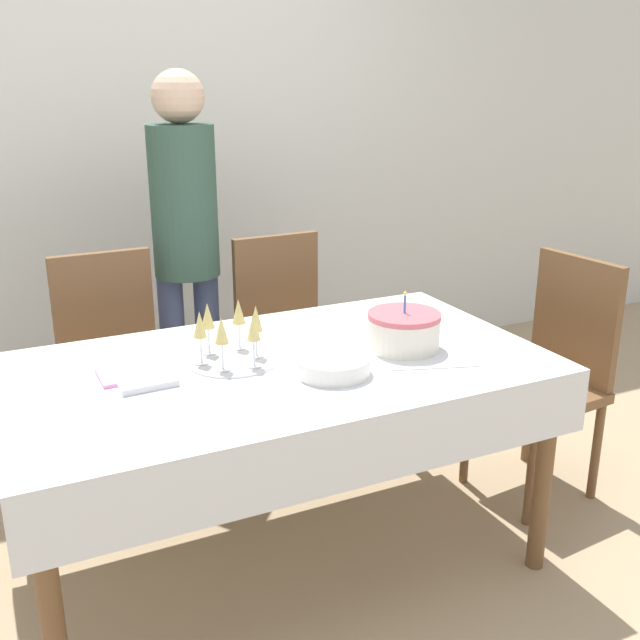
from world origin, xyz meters
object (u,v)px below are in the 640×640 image
Objects in this scene: dining_chair_far_left at (114,363)px; birthday_cake at (404,330)px; dining_chair_far_right at (287,336)px; person_standing at (185,230)px; plate_stack_main at (332,365)px; champagne_tray at (231,336)px; dining_chair_right_end at (552,367)px.

birthday_cake is (0.82, -0.87, 0.29)m from dining_chair_far_left.
dining_chair_far_right reaches higher than birthday_cake.
person_standing is (0.38, 0.20, 0.47)m from dining_chair_far_left.
plate_stack_main is 0.14× the size of person_standing.
birthday_cake is 0.82× the size of champagne_tray.
dining_chair_right_end is 0.58× the size of person_standing.
dining_chair_right_end is at bearing -27.00° from dining_chair_far_left.
champagne_tray is (-1.31, 0.06, 0.31)m from dining_chair_right_end.
birthday_cake is 0.15× the size of person_standing.
person_standing is at bearing 28.36° from dining_chair_far_left.
birthday_cake is at bearing -174.53° from dining_chair_right_end.
person_standing is (-0.12, 1.17, 0.22)m from plate_stack_main.
birthday_cake reaches higher than champagne_tray.
champagne_tray is (0.25, -0.73, 0.31)m from dining_chair_far_left.
person_standing is at bearing 112.23° from birthday_cake.
dining_chair_far_left reaches higher than plate_stack_main.
birthday_cake is 0.33m from plate_stack_main.
champagne_tray is (-0.56, 0.14, 0.02)m from birthday_cake.
dining_chair_far_left and dining_chair_far_right have the same top height.
dining_chair_far_left is at bearing 133.25° from birthday_cake.
dining_chair_far_left is at bearing 153.00° from dining_chair_right_end.
person_standing reaches higher than plate_stack_main.
person_standing is at bearing 151.87° from dining_chair_far_right.
dining_chair_right_end is 1.62m from person_standing.
dining_chair_far_right is at bearing -28.13° from person_standing.
dining_chair_far_right is 1.13m from dining_chair_right_end.
plate_stack_main is (-0.32, -0.10, -0.03)m from birthday_cake.
dining_chair_far_left is 0.58× the size of person_standing.
dining_chair_far_left is 4.07× the size of plate_stack_main.
dining_chair_far_right is at bearing 93.68° from birthday_cake.
dining_chair_far_left is 1.00× the size of dining_chair_right_end.
person_standing reaches higher than dining_chair_right_end.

